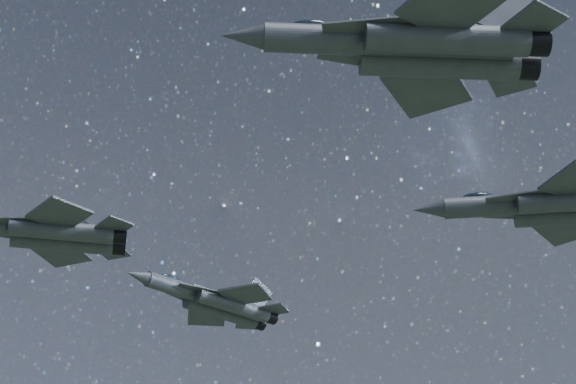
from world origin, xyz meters
name	(u,v)px	position (x,y,z in m)	size (l,w,h in m)	color
jet_lead	(46,232)	(-15.67, 6.03, 137.36)	(15.80, 11.03, 3.98)	#31353D
jet_left	(216,302)	(-0.43, 15.58, 137.93)	(15.15, 10.07, 3.85)	#31353D
jet_right	(416,46)	(2.24, -20.88, 138.17)	(19.19, 13.07, 4.82)	#31353D
jet_slot	(555,205)	(21.78, -3.69, 140.80)	(18.62, 12.23, 4.79)	#31353D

